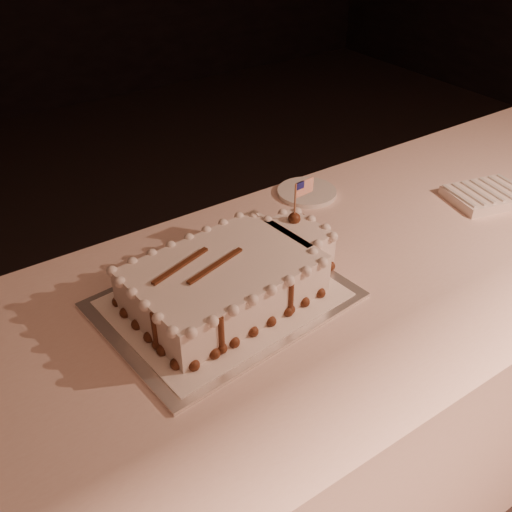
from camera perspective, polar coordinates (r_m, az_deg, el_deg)
banquet_table at (r=1.61m, az=10.97°, el=-10.36°), size 2.40×0.80×0.75m
cake_board at (r=1.18m, az=-3.20°, el=-4.41°), size 0.52×0.41×0.01m
doily at (r=1.18m, az=-3.21°, el=-4.23°), size 0.47×0.37×0.00m
sheet_cake at (r=1.17m, az=-2.28°, el=-2.00°), size 0.47×0.30×0.18m
napkin_stack at (r=1.65m, az=22.01°, el=5.65°), size 0.23×0.19×0.03m
side_plate at (r=1.57m, az=5.10°, el=6.37°), size 0.16×0.16×0.01m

